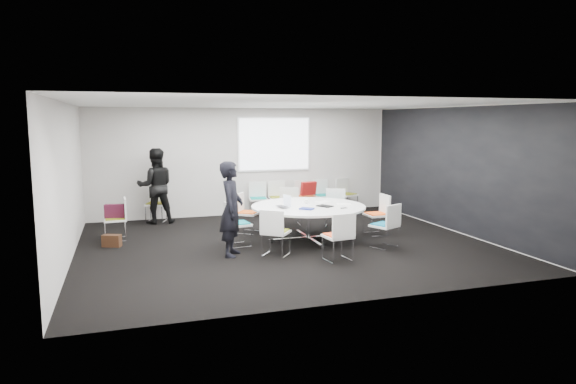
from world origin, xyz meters
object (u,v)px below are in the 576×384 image
object	(u,v)px
chair_ring_a	(376,222)
chair_ring_g	(338,246)
chair_ring_d	(248,221)
chair_back_e	(347,201)
chair_back_d	(323,202)
person_back	(156,186)
chair_ring_c	(291,214)
chair_back_a	(258,205)
conference_table	(308,214)
brown_bag	(112,241)
chair_ring_e	(238,232)
chair_back_b	(278,204)
cup	(306,202)
maroon_bag	(115,211)
chair_ring_h	(385,234)
person_main	(231,209)
chair_person_back	(156,211)
chair_ring_b	(335,215)
chair_back_c	(305,203)
chair_spare_left	(116,227)
chair_ring_f	(276,241)
laptop	(285,207)

from	to	relation	value
chair_ring_a	chair_ring_g	size ratio (longest dim) A/B	1.00
chair_ring_d	chair_back_e	world-z (taller)	same
chair_back_d	person_back	size ratio (longest dim) A/B	0.48
chair_ring_c	chair_back_a	distance (m)	1.46
chair_ring_c	conference_table	bearing A→B (deg)	91.90
chair_ring_c	brown_bag	distance (m)	4.15
chair_back_e	chair_ring_d	bearing A→B (deg)	10.52
chair_ring_e	chair_back_b	distance (m)	3.51
cup	maroon_bag	world-z (taller)	cup
conference_table	chair_ring_h	world-z (taller)	chair_ring_h
chair_back_b	person_main	world-z (taller)	person_main
conference_table	chair_ring_d	bearing A→B (deg)	134.97
chair_person_back	chair_ring_c	bearing A→B (deg)	175.82
person_main	chair_ring_h	bearing A→B (deg)	-74.68
chair_ring_a	chair_ring_c	distance (m)	2.15
chair_ring_b	chair_back_c	distance (m)	1.89
chair_ring_c	chair_spare_left	bearing A→B (deg)	12.55
chair_back_c	chair_ring_f	bearing A→B (deg)	44.83
chair_ring_e	brown_bag	xyz separation A→B (m)	(-2.39, 0.71, -0.16)
chair_back_d	chair_ring_g	bearing A→B (deg)	64.98
chair_back_d	laptop	world-z (taller)	chair_back_d
chair_ring_g	chair_back_b	bearing A→B (deg)	79.75
chair_ring_f	chair_back_d	distance (m)	4.72
person_back	cup	world-z (taller)	person_back
chair_back_d	chair_back_e	xyz separation A→B (m)	(0.70, -0.00, 0.00)
chair_back_b	chair_person_back	world-z (taller)	same
chair_spare_left	laptop	distance (m)	3.54
chair_ring_c	chair_spare_left	distance (m)	3.97
chair_ring_d	chair_back_b	size ratio (longest dim) A/B	1.00
chair_back_d	chair_ring_c	bearing A→B (deg)	38.75
brown_bag	chair_ring_b	bearing A→B (deg)	4.97
chair_ring_d	brown_bag	size ratio (longest dim) A/B	2.44
chair_ring_f	chair_person_back	xyz separation A→B (m)	(-1.90, 3.97, 0.00)
chair_ring_d	person_main	size ratio (longest dim) A/B	0.50
chair_back_d	chair_back_c	bearing A→B (deg)	-4.02
person_main	maroon_bag	world-z (taller)	person_main
chair_back_d	laptop	xyz separation A→B (m)	(-2.06, -3.05, 0.47)
conference_table	chair_ring_d	world-z (taller)	chair_ring_d
person_back	laptop	size ratio (longest dim) A/B	5.06
chair_back_e	chair_person_back	bearing A→B (deg)	-19.87
chair_back_a	chair_ring_h	bearing A→B (deg)	119.05
chair_back_e	laptop	bearing A→B (deg)	27.76
chair_ring_d	laptop	xyz separation A→B (m)	(0.51, -1.12, 0.47)
chair_ring_e	maroon_bag	distance (m)	2.66
chair_ring_e	chair_person_back	size ratio (longest dim) A/B	1.00
chair_ring_a	chair_ring_g	world-z (taller)	same
chair_ring_f	conference_table	bearing A→B (deg)	83.01
chair_ring_c	person_main	size ratio (longest dim) A/B	0.50
chair_ring_g	person_main	size ratio (longest dim) A/B	0.50
chair_ring_c	chair_ring_g	bearing A→B (deg)	93.67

